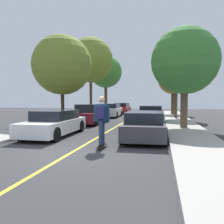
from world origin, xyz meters
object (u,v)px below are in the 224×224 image
at_px(street_tree_left_nearest, 62,65).
at_px(street_tree_left_near, 91,60).
at_px(skateboarder, 101,118).
at_px(parked_car_right_near, 151,115).
at_px(street_tree_left_far, 106,72).
at_px(street_tree_right_nearest, 185,61).
at_px(parked_car_left_near, 91,114).
at_px(parked_car_right_nearest, 144,126).
at_px(street_tree_right_far, 173,79).
at_px(parked_car_left_nearest, 55,123).
at_px(street_tree_right_near, 177,64).
at_px(skateboard, 102,146).
at_px(parked_car_left_far, 111,110).
at_px(parked_car_left_farthest, 122,108).

distance_m(street_tree_left_nearest, street_tree_left_near, 7.07).
bearing_deg(skateboarder, parked_car_right_near, 81.72).
bearing_deg(street_tree_left_far, street_tree_right_nearest, -60.41).
height_order(street_tree_left_nearest, street_tree_right_nearest, street_tree_left_nearest).
relative_size(parked_car_left_near, skateboarder, 2.52).
xyz_separation_m(parked_car_right_nearest, street_tree_right_far, (2.04, 17.64, 3.59)).
distance_m(parked_car_left_nearest, street_tree_right_nearest, 8.22).
bearing_deg(street_tree_right_near, street_tree_left_far, 139.44).
xyz_separation_m(parked_car_left_nearest, parked_car_right_near, (4.39, 6.95, 0.05)).
bearing_deg(skateboard, parked_car_left_near, 110.17).
bearing_deg(street_tree_left_far, parked_car_left_far, -71.13).
bearing_deg(street_tree_left_near, parked_car_right_near, -39.63).
distance_m(street_tree_left_nearest, skateboard, 10.20).
xyz_separation_m(parked_car_left_near, skateboard, (3.02, -8.23, -0.61)).
bearing_deg(street_tree_left_far, skateboarder, -76.54).
distance_m(parked_car_left_far, parked_car_right_near, 7.27).
bearing_deg(street_tree_left_nearest, street_tree_right_far, 55.05).
height_order(parked_car_left_farthest, skateboarder, skateboarder).
bearing_deg(street_tree_left_nearest, skateboarder, -57.02).
bearing_deg(parked_car_left_near, street_tree_left_nearest, -167.52).
distance_m(parked_car_left_nearest, parked_car_left_far, 12.74).
bearing_deg(street_tree_left_nearest, parked_car_left_farthest, 81.57).
relative_size(street_tree_left_nearest, street_tree_left_near, 0.79).
bearing_deg(skateboard, street_tree_left_near, 109.04).
relative_size(street_tree_right_near, skateboarder, 3.69).
relative_size(parked_car_right_near, street_tree_right_nearest, 0.71).
distance_m(parked_car_left_nearest, skateboard, 3.90).
xyz_separation_m(parked_car_left_near, street_tree_left_nearest, (-2.04, -0.45, 3.63)).
relative_size(parked_car_right_nearest, street_tree_right_far, 0.71).
xyz_separation_m(street_tree_left_far, street_tree_right_near, (8.48, -7.26, -0.43)).
distance_m(parked_car_left_farthest, street_tree_left_nearest, 14.42).
height_order(parked_car_left_near, skateboard, parked_car_left_near).
bearing_deg(street_tree_right_near, parked_car_right_near, -114.32).
xyz_separation_m(street_tree_left_nearest, skateboard, (5.07, -7.77, -4.24)).
xyz_separation_m(parked_car_right_near, street_tree_right_near, (2.04, 4.52, 4.35)).
height_order(parked_car_left_far, street_tree_right_nearest, street_tree_right_nearest).
bearing_deg(parked_car_left_farthest, street_tree_right_nearest, -67.29).
relative_size(parked_car_left_nearest, parked_car_left_far, 1.04).
xyz_separation_m(parked_car_right_nearest, skateboarder, (-1.37, -2.29, 0.50)).
relative_size(parked_car_right_near, street_tree_left_near, 0.52).
relative_size(parked_car_left_farthest, street_tree_left_far, 0.55).
height_order(parked_car_left_nearest, skateboard, parked_car_left_nearest).
bearing_deg(street_tree_left_near, street_tree_right_near, -5.40).
xyz_separation_m(parked_car_left_far, street_tree_left_far, (-2.04, 5.98, 4.76)).
bearing_deg(skateboard, parked_car_left_farthest, 97.97).
bearing_deg(skateboarder, parked_car_left_far, 101.25).
relative_size(parked_car_left_nearest, street_tree_left_nearest, 0.73).
xyz_separation_m(parked_car_left_near, street_tree_right_far, (6.43, 11.68, 3.52)).
bearing_deg(street_tree_right_nearest, street_tree_right_far, 90.00).
relative_size(parked_car_left_far, street_tree_right_far, 0.76).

